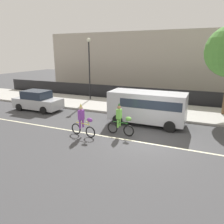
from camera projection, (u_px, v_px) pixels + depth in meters
name	position (u px, v px, depth m)	size (l,w,h in m)	color
ground_plane	(146.00, 139.00, 12.19)	(80.00, 80.00, 0.00)	#424244
road_centre_line	(144.00, 143.00, 11.75)	(36.00, 0.14, 0.01)	beige
sidewalk_curb	(167.00, 111.00, 17.92)	(60.00, 5.00, 0.15)	#ADAAA3
fence_line	(173.00, 97.00, 20.31)	(40.00, 0.08, 1.40)	black
building_backdrop	(161.00, 62.00, 28.31)	(28.00, 8.00, 7.07)	#B2A899
parade_cyclist_purple	(83.00, 122.00, 12.49)	(1.71, 0.51, 1.92)	black
parade_cyclist_lime	(121.00, 121.00, 12.68)	(1.72, 0.50, 1.92)	black
parked_van_silver	(148.00, 106.00, 14.49)	(5.00, 2.22, 2.18)	silver
parked_car_silver	(38.00, 101.00, 18.25)	(4.10, 1.92, 1.64)	#B7BABF
street_lamp_post	(89.00, 60.00, 20.96)	(0.36, 0.36, 5.86)	black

